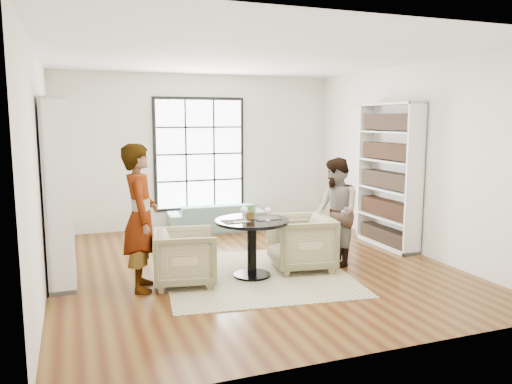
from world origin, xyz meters
name	(u,v)px	position (x,y,z in m)	size (l,w,h in m)	color
ground	(250,266)	(0.00, 0.00, 0.00)	(6.00, 6.00, 0.00)	brown
room_shell	(238,177)	(0.00, 0.54, 1.26)	(6.00, 6.01, 6.00)	silver
rug	(257,274)	(-0.06, -0.44, 0.01)	(2.45, 2.45, 0.01)	#B8AC8A
pedestal_table	(252,236)	(-0.15, -0.49, 0.57)	(0.99, 0.99, 0.79)	black
sofa	(216,217)	(0.17, 2.45, 0.27)	(1.82, 0.71, 0.53)	slate
armchair_left	(185,257)	(-1.06, -0.47, 0.36)	(0.77, 0.79, 0.72)	tan
armchair_right	(301,242)	(0.63, -0.40, 0.39)	(0.83, 0.85, 0.78)	tan
person_left	(141,218)	(-1.61, -0.47, 0.92)	(0.67, 0.44, 1.84)	gray
person_right	(336,212)	(1.18, -0.40, 0.79)	(0.77, 0.60, 1.59)	gray
placemat_left	(236,221)	(-0.39, -0.53, 0.80)	(0.34, 0.26, 0.01)	black
placemat_right	(267,218)	(0.07, -0.49, 0.80)	(0.34, 0.26, 0.01)	black
cutlery_left	(236,221)	(-0.39, -0.53, 0.80)	(0.14, 0.22, 0.01)	silver
cutlery_right	(267,218)	(0.07, -0.49, 0.80)	(0.14, 0.22, 0.01)	silver
wine_glass_left	(244,211)	(-0.30, -0.61, 0.95)	(0.10, 0.10, 0.21)	silver
wine_glass_right	(268,211)	(0.03, -0.62, 0.92)	(0.08, 0.08, 0.18)	silver
flower_centerpiece	(251,211)	(-0.15, -0.46, 0.90)	(0.20, 0.17, 0.22)	gray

